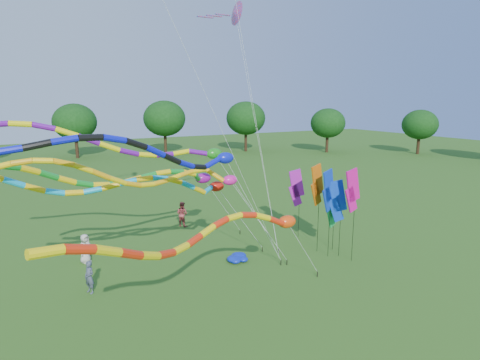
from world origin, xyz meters
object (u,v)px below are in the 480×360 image
person_a (85,248)px  person_c (182,214)px  tube_kite_red (224,231)px  blue_nylon_heap (238,258)px  person_b (89,277)px  tube_kite_orange (158,176)px

person_a → person_c: (7.09, 3.73, 0.07)m
tube_kite_red → blue_nylon_heap: tube_kite_red is taller
blue_nylon_heap → person_b: (-8.01, -0.05, 0.60)m
tube_kite_orange → blue_nylon_heap: 7.87m
tube_kite_red → person_b: 8.49m
person_a → person_b: size_ratio=1.05×
person_c → blue_nylon_heap: bearing=150.7°
tube_kite_red → tube_kite_orange: bearing=79.9°
tube_kite_orange → person_c: 11.79m
tube_kite_red → blue_nylon_heap: (4.05, 6.62, -4.24)m
tube_kite_orange → person_a: bearing=110.4°
person_b → tube_kite_orange: bearing=27.0°
tube_kite_orange → person_a: size_ratio=7.92×
tube_kite_orange → tube_kite_red: bearing=-79.7°
tube_kite_red → person_b: tube_kite_red is taller
person_a → person_b: bearing=-132.0°
person_a → person_c: bearing=-9.6°
tube_kite_red → person_c: tube_kite_red is taller
tube_kite_orange → person_c: size_ratio=7.29×
blue_nylon_heap → person_a: 8.63m
tube_kite_orange → person_b: size_ratio=8.36×
tube_kite_orange → person_c: tube_kite_orange is taller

